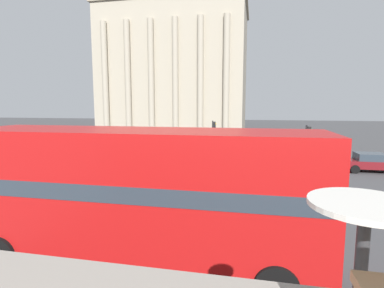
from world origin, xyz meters
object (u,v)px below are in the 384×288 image
at_px(cafe_dining_table, 363,236).
at_px(traffic_light_mid, 307,143).
at_px(pedestrian_blue, 181,152).
at_px(car_maroon, 372,162).
at_px(traffic_light_near, 164,159).
at_px(pedestrian_white, 292,157).
at_px(traffic_light_far, 213,132).
at_px(plaza_building_left, 176,73).
at_px(car_black, 241,150).
at_px(double_decker_bus, 141,191).
at_px(pedestrian_grey, 206,189).

bearing_deg(cafe_dining_table, traffic_light_mid, 81.45).
bearing_deg(pedestrian_blue, car_maroon, -95.42).
relative_size(traffic_light_near, pedestrian_white, 2.15).
bearing_deg(traffic_light_near, traffic_light_far, 88.81).
relative_size(plaza_building_left, traffic_light_mid, 6.65).
bearing_deg(pedestrian_white, traffic_light_far, 65.79).
distance_m(traffic_light_mid, car_black, 8.65).
height_order(double_decker_bus, cafe_dining_table, cafe_dining_table).
distance_m(double_decker_bus, traffic_light_far, 20.51).
bearing_deg(double_decker_bus, car_black, 76.98).
distance_m(traffic_light_near, pedestrian_white, 12.04).
height_order(traffic_light_mid, pedestrian_blue, traffic_light_mid).
height_order(double_decker_bus, pedestrian_blue, double_decker_bus).
bearing_deg(pedestrian_grey, traffic_light_mid, -20.21).
xyz_separation_m(double_decker_bus, pedestrian_white, (6.00, 15.05, -1.37)).
xyz_separation_m(car_maroon, pedestrian_blue, (-14.25, 0.40, 0.27)).
xyz_separation_m(cafe_dining_table, car_black, (-1.73, 25.91, -3.33)).
bearing_deg(traffic_light_far, car_black, -18.18).
height_order(car_black, pedestrian_blue, pedestrian_blue).
xyz_separation_m(traffic_light_mid, pedestrian_white, (-0.60, 2.61, -1.39)).
relative_size(traffic_light_far, pedestrian_grey, 2.09).
distance_m(pedestrian_grey, pedestrian_white, 10.89).
distance_m(plaza_building_left, traffic_light_far, 24.45).
xyz_separation_m(traffic_light_near, traffic_light_far, (0.32, 15.20, -0.07)).
relative_size(car_black, car_maroon, 1.00).
height_order(traffic_light_near, pedestrian_grey, traffic_light_near).
bearing_deg(traffic_light_mid, double_decker_bus, -117.96).
distance_m(car_black, pedestrian_white, 6.05).
height_order(double_decker_bus, traffic_light_far, double_decker_bus).
relative_size(traffic_light_far, car_black, 0.79).
relative_size(traffic_light_near, car_black, 0.82).
distance_m(double_decker_bus, traffic_light_near, 5.39).
relative_size(car_maroon, pedestrian_grey, 2.64).
distance_m(plaza_building_left, car_maroon, 35.21).
relative_size(double_decker_bus, pedestrian_grey, 6.54).
bearing_deg(pedestrian_grey, double_decker_bus, -173.37).
bearing_deg(cafe_dining_table, pedestrian_white, 84.07).
bearing_deg(pedestrian_blue, car_black, -54.73).
xyz_separation_m(plaza_building_left, pedestrian_blue, (7.13, -25.89, -9.29)).
bearing_deg(car_black, cafe_dining_table, -12.96).
bearing_deg(pedestrian_white, car_maroon, -71.29).
height_order(traffic_light_far, pedestrian_blue, traffic_light_far).
height_order(pedestrian_white, pedestrian_blue, pedestrian_blue).
height_order(double_decker_bus, car_black, double_decker_bus).
bearing_deg(plaza_building_left, car_black, -61.76).
bearing_deg(car_maroon, traffic_light_far, 12.57).
height_order(double_decker_bus, pedestrian_white, double_decker_bus).
xyz_separation_m(cafe_dining_table, plaza_building_left, (-13.58, 47.97, 6.22)).
distance_m(double_decker_bus, car_black, 19.80).
height_order(double_decker_bus, car_maroon, double_decker_bus).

